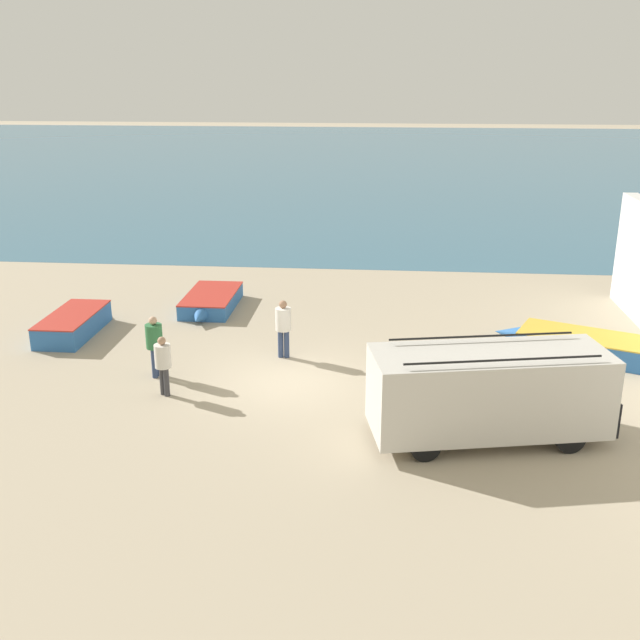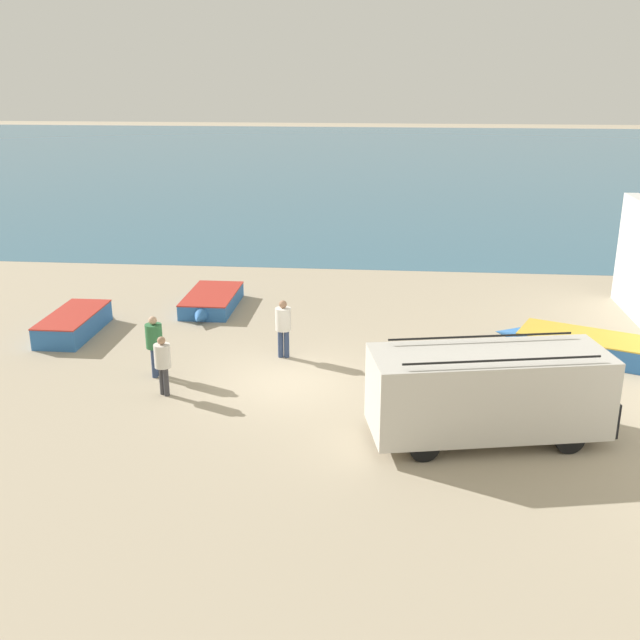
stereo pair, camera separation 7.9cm
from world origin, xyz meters
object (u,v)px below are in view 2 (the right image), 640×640
Objects in this scene: fishing_rowboat_1 at (76,322)px; fisherman_2 at (163,360)px; fisherman_0 at (154,341)px; fisherman_1 at (283,324)px; fishing_rowboat_2 at (583,345)px; parked_van at (489,392)px; fishing_rowboat_0 at (211,301)px.

fisherman_2 reaches higher than fishing_rowboat_1.
fisherman_0 is 3.71m from fisherman_1.
fisherman_0 reaches higher than fishing_rowboat_1.
fisherman_1 is at bearing -140.42° from fisherman_0.
parked_van is at bearing 81.83° from fishing_rowboat_2.
parked_van is 1.46× the size of fishing_rowboat_1.
fishing_rowboat_2 is at bearing 73.99° from fishing_rowboat_0.
fisherman_2 is at bearing 156.51° from parked_van.
parked_van reaches higher than fishing_rowboat_0.
fishing_rowboat_1 is 2.21× the size of fisherman_1.
fisherman_0 is at bearing -131.60° from fishing_rowboat_1.
parked_van is 9.03m from fisherman_0.
fisherman_2 reaches higher than fishing_rowboat_2.
fisherman_1 reaches higher than fishing_rowboat_1.
fisherman_2 is (-11.42, -3.86, 0.63)m from fishing_rowboat_2.
fisherman_1 reaches higher than fishing_rowboat_2.
fishing_rowboat_0 is 12.38m from fishing_rowboat_2.
fishing_rowboat_1 is at bearing 78.42° from fisherman_2.
fishing_rowboat_0 is 4.71m from fishing_rowboat_1.
fisherman_2 is at bearing 3.84° from fishing_rowboat_0.
fishing_rowboat_2 is 12.07m from fisherman_2.
fishing_rowboat_1 is 15.64m from fishing_rowboat_2.
fisherman_1 is 3.98m from fisherman_2.
fishing_rowboat_0 is 5.45m from fisherman_1.
fishing_rowboat_2 is at bearing -36.45° from fisherman_2.
fishing_rowboat_1 is (-12.19, 6.10, -0.82)m from parked_van.
parked_van is 1.45× the size of fishing_rowboat_0.
fishing_rowboat_1 is 7.09m from fisherman_1.
fisherman_1 is (6.90, -1.50, 0.69)m from fishing_rowboat_1.
fishing_rowboat_0 is (-8.46, 8.97, -0.90)m from parked_van.
fisherman_1 is at bearing 36.04° from fishing_rowboat_0.
fisherman_1 is at bearing -102.09° from fishing_rowboat_1.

